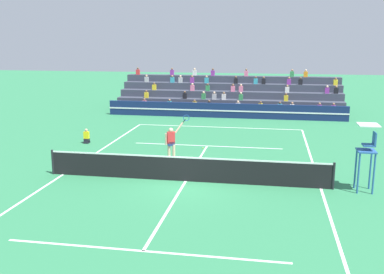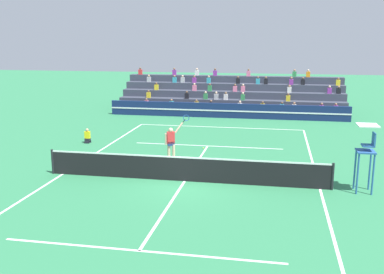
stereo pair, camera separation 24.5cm
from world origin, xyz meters
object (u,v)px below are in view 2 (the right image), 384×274
(umpire_chair, at_px, (367,149))
(tennis_player, at_px, (171,143))
(tennis_ball, at_px, (203,148))
(ball_kid_courtside, at_px, (87,137))

(umpire_chair, height_order, tennis_player, umpire_chair)
(tennis_player, height_order, tennis_ball, tennis_player)
(tennis_player, bearing_deg, umpire_chair, -18.17)
(tennis_ball, bearing_deg, umpire_chair, -38.33)
(umpire_chair, distance_m, ball_kid_courtside, 15.27)
(umpire_chair, distance_m, tennis_player, 8.80)
(umpire_chair, relative_size, tennis_player, 1.12)
(tennis_player, distance_m, tennis_ball, 3.34)
(tennis_player, xyz_separation_m, tennis_ball, (1.06, 3.02, -0.95))
(ball_kid_courtside, relative_size, tennis_ball, 12.43)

